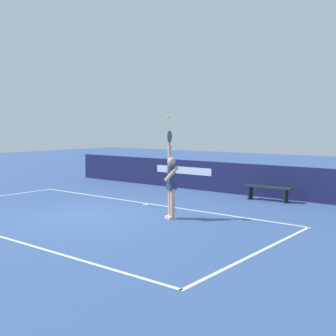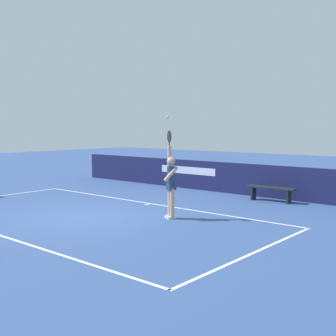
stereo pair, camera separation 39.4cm
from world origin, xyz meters
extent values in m
plane|color=#37538D|center=(0.00, 0.00, 0.00)|extent=(60.00, 60.00, 0.00)
cube|color=white|center=(0.00, 2.74, 0.00)|extent=(10.83, 0.08, 0.00)
cube|color=white|center=(5.42, 0.02, 0.00)|extent=(0.08, 5.51, 0.00)
cube|color=white|center=(0.00, 2.59, 0.00)|extent=(0.08, 0.30, 0.00)
cube|color=#181C46|center=(0.00, 6.45, 0.59)|extent=(14.85, 0.20, 1.18)
cube|color=silver|center=(-1.28, 6.35, 0.76)|extent=(2.79, 0.01, 0.30)
cylinder|color=tan|center=(2.07, 1.36, 0.43)|extent=(0.13, 0.13, 0.86)
cylinder|color=tan|center=(1.93, 1.42, 0.43)|extent=(0.13, 0.13, 0.86)
cube|color=white|center=(2.06, 1.34, 0.04)|extent=(0.19, 0.26, 0.07)
cube|color=white|center=(1.92, 1.40, 0.04)|extent=(0.19, 0.26, 0.07)
cylinder|color=navy|center=(2.00, 1.39, 1.16)|extent=(0.23, 0.23, 0.61)
cube|color=navy|center=(2.00, 1.39, 0.90)|extent=(0.32, 0.30, 0.16)
sphere|color=tan|center=(2.00, 1.39, 1.61)|extent=(0.23, 0.23, 0.23)
cylinder|color=tan|center=(1.90, 1.43, 1.76)|extent=(0.14, 0.14, 0.58)
cylinder|color=tan|center=(2.08, 1.29, 1.27)|extent=(0.27, 0.44, 0.43)
ellipsoid|color=black|center=(1.90, 1.43, 2.29)|extent=(0.27, 0.14, 0.34)
cylinder|color=black|center=(1.90, 1.43, 2.10)|extent=(0.03, 0.03, 0.18)
sphere|color=#CEE734|center=(2.08, 1.16, 2.82)|extent=(0.07, 0.07, 0.07)
cube|color=black|center=(2.83, 5.74, 0.48)|extent=(1.72, 0.46, 0.05)
cube|color=black|center=(2.19, 5.70, 0.24)|extent=(0.08, 0.32, 0.48)
cube|color=black|center=(3.48, 5.78, 0.24)|extent=(0.08, 0.32, 0.48)
camera|label=1|loc=(9.33, -7.96, 2.56)|focal=46.02mm
camera|label=2|loc=(9.64, -7.71, 2.56)|focal=46.02mm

